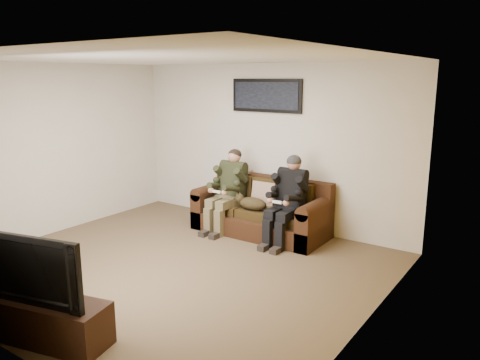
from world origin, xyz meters
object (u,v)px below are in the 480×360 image
Objects in this scene: sofa at (263,212)px; television at (38,266)px; person_right at (288,195)px; cat at (252,203)px; framed_poster at (266,96)px; tv_stand at (44,319)px; person_left at (228,186)px.

sofa is 1.86× the size of television.
person_right is 0.62m from cat.
framed_poster is 0.97× the size of tv_stand.
person_left is at bearing -179.98° from person_right.
person_right is at bearing -37.58° from framed_poster.
tv_stand is (0.17, -4.17, -1.90)m from framed_poster.
sofa is 1.62× the size of person_right.
television is at bearing 83.57° from tv_stand.
cat is 1.71m from framed_poster.
person_left is (-0.53, -0.17, 0.39)m from sofa.
sofa is at bearing 79.01° from cat.
sofa is 0.32m from cat.
person_left reaches higher than cat.
person_left is 0.99× the size of tv_stand.
person_right reaches higher than cat.
framed_poster is 1.12× the size of television.
tv_stand is at bearing -89.66° from cat.
cat is at bearing 76.78° from television.
sofa is at bearing -62.96° from framed_poster.
cat reaches higher than tv_stand.
framed_poster reaches higher than sofa.
cat is at bearing -76.53° from framed_poster.
cat is (-0.05, -0.24, 0.20)m from sofa.
person_right is 3.68m from tv_stand.
cat is 0.53× the size of framed_poster.
sofa is at bearing 76.04° from tv_stand.
person_right is 1.67m from framed_poster.
tv_stand is 1.15× the size of television.
framed_poster is at bearing 78.82° from tv_stand.
cat is 0.51× the size of tv_stand.
person_left is 1.07m from person_right.
tv_stand is at bearing -81.99° from person_left.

